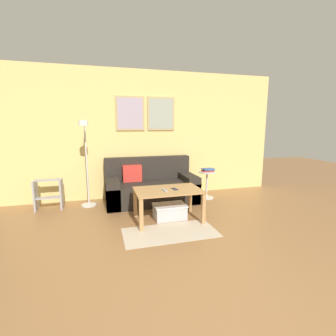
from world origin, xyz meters
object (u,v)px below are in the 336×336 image
(floor_lamp, at_px, (86,160))
(couch, at_px, (150,187))
(book_stack, at_px, (208,170))
(coffee_table, at_px, (168,195))
(cell_phone, at_px, (175,189))
(storage_bin, at_px, (170,211))
(step_stool, at_px, (49,194))
(side_table, at_px, (207,182))
(remote_control, at_px, (164,190))

(floor_lamp, bearing_deg, couch, 4.75)
(floor_lamp, height_order, book_stack, floor_lamp)
(coffee_table, height_order, cell_phone, cell_phone)
(floor_lamp, relative_size, cell_phone, 11.09)
(coffee_table, distance_m, storage_bin, 0.29)
(step_stool, bearing_deg, side_table, -2.85)
(side_table, bearing_deg, step_stool, 177.15)
(coffee_table, xyz_separation_m, remote_control, (-0.07, -0.04, 0.10))
(cell_phone, height_order, step_stool, step_stool)
(floor_lamp, bearing_deg, storage_bin, -34.91)
(remote_control, bearing_deg, storage_bin, 27.30)
(coffee_table, distance_m, floor_lamp, 1.61)
(floor_lamp, distance_m, step_stool, 0.90)
(couch, relative_size, floor_lamp, 1.10)
(side_table, relative_size, remote_control, 3.66)
(book_stack, bearing_deg, floor_lamp, 179.49)
(storage_bin, xyz_separation_m, remote_control, (-0.11, -0.09, 0.38))
(coffee_table, xyz_separation_m, book_stack, (1.09, 0.91, 0.18))
(couch, bearing_deg, remote_control, -90.28)
(storage_bin, relative_size, step_stool, 0.97)
(step_stool, bearing_deg, couch, -1.12)
(side_table, relative_size, cell_phone, 3.92)
(step_stool, bearing_deg, book_stack, -2.93)
(couch, bearing_deg, floor_lamp, -175.25)
(couch, bearing_deg, coffee_table, -86.23)
(floor_lamp, relative_size, book_stack, 6.14)
(storage_bin, distance_m, cell_phone, 0.39)
(couch, xyz_separation_m, storage_bin, (0.11, -0.98, -0.17))
(book_stack, height_order, cell_phone, book_stack)
(side_table, xyz_separation_m, step_stool, (-2.96, 0.15, -0.05))
(book_stack, bearing_deg, couch, 174.25)
(side_table, bearing_deg, book_stack, -16.08)
(storage_bin, relative_size, floor_lamp, 0.33)
(book_stack, bearing_deg, cell_phone, -137.15)
(storage_bin, distance_m, side_table, 1.37)
(couch, distance_m, floor_lamp, 1.30)
(floor_lamp, relative_size, remote_control, 10.35)
(remote_control, xyz_separation_m, cell_phone, (0.18, 0.03, -0.01))
(step_stool, bearing_deg, coffee_table, -29.27)
(coffee_table, xyz_separation_m, cell_phone, (0.10, -0.01, 0.09))
(couch, height_order, side_table, couch)
(floor_lamp, bearing_deg, step_stool, 168.78)
(couch, xyz_separation_m, coffee_table, (0.07, -1.02, 0.12))
(floor_lamp, height_order, remote_control, floor_lamp)
(remote_control, bearing_deg, floor_lamp, 129.16)
(remote_control, bearing_deg, side_table, 29.08)
(storage_bin, relative_size, cell_phone, 3.66)
(floor_lamp, distance_m, remote_control, 1.55)
(coffee_table, xyz_separation_m, step_stool, (-1.89, 1.06, -0.12))
(couch, bearing_deg, storage_bin, -83.71)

